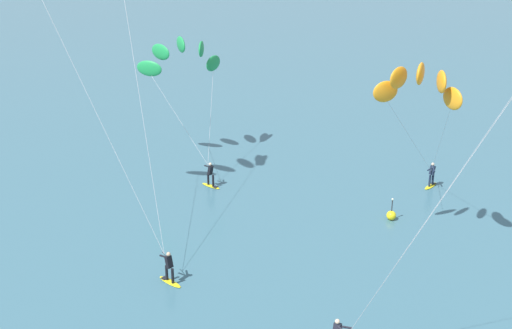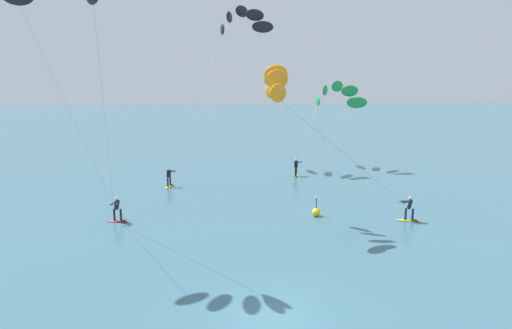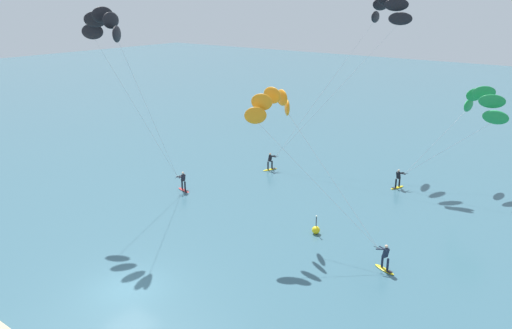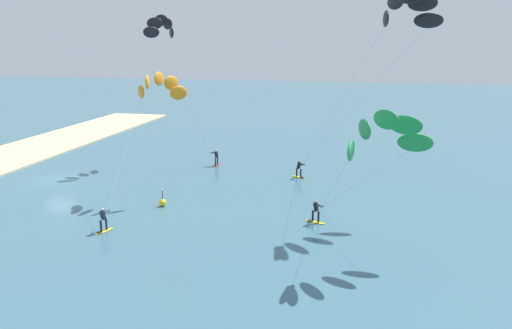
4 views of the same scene
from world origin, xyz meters
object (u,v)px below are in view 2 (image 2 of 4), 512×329
kitesurfer_nearshore (283,90)px  kitesurfer_mid_water (240,25)px  marker_buoy (316,212)px  kitesurfer_downwind (336,97)px

kitesurfer_nearshore → kitesurfer_mid_water: bearing=93.6°
kitesurfer_nearshore → marker_buoy: size_ratio=7.53×
kitesurfer_mid_water → marker_buoy: (3.74, -17.21, -13.84)m
kitesurfer_mid_water → marker_buoy: kitesurfer_mid_water is taller
kitesurfer_mid_water → marker_buoy: 22.40m
kitesurfer_nearshore → marker_buoy: bearing=24.5°
kitesurfer_nearshore → kitesurfer_mid_water: size_ratio=0.65×
marker_buoy → kitesurfer_mid_water: bearing=102.3°
kitesurfer_nearshore → kitesurfer_downwind: (8.37, 17.08, -1.36)m
kitesurfer_downwind → kitesurfer_mid_water: bearing=172.2°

